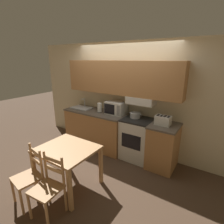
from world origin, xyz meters
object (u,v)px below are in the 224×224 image
at_px(cooking_pot, 135,115).
at_px(chair_left_of_table, 29,177).
at_px(stove_range, 137,139).
at_px(toaster, 163,120).
at_px(dining_table, 67,154).
at_px(sink_basin, 82,108).
at_px(chair_right_of_table, 48,188).
at_px(paper_towel_roll, 100,108).
at_px(microwave, 116,108).

distance_m(cooking_pot, chair_left_of_table, 2.31).
distance_m(stove_range, toaster, 0.78).
xyz_separation_m(cooking_pot, dining_table, (-0.50, -1.55, -0.36)).
relative_size(toaster, dining_table, 0.32).
xyz_separation_m(sink_basin, chair_right_of_table, (1.22, -2.03, -0.51)).
bearing_deg(sink_basin, chair_right_of_table, -59.09).
bearing_deg(chair_right_of_table, chair_left_of_table, 175.89).
height_order(paper_towel_roll, chair_right_of_table, paper_towel_roll).
xyz_separation_m(toaster, paper_towel_roll, (-1.55, -0.01, 0.02)).
bearing_deg(paper_towel_roll, microwave, 16.22).
relative_size(microwave, toaster, 1.47).
xyz_separation_m(microwave, chair_right_of_table, (0.21, -2.13, -0.64)).
height_order(paper_towel_roll, dining_table, paper_towel_roll).
distance_m(stove_range, sink_basin, 1.67).
bearing_deg(dining_table, sink_basin, 124.43).
xyz_separation_m(dining_table, chair_left_of_table, (-0.23, -0.57, -0.19)).
bearing_deg(sink_basin, microwave, 5.55).
height_order(stove_range, chair_left_of_table, stove_range).
xyz_separation_m(paper_towel_roll, chair_right_of_table, (0.61, -2.02, -0.60)).
bearing_deg(paper_towel_roll, stove_range, 2.31).
xyz_separation_m(paper_towel_roll, dining_table, (0.40, -1.45, -0.41)).
relative_size(toaster, chair_right_of_table, 0.34).
xyz_separation_m(cooking_pot, sink_basin, (-1.51, -0.08, -0.05)).
height_order(stove_range, cooking_pot, cooking_pot).
bearing_deg(chair_right_of_table, paper_towel_roll, 101.74).
distance_m(microwave, chair_left_of_table, 2.24).
distance_m(sink_basin, paper_towel_roll, 0.61).
bearing_deg(chair_right_of_table, dining_table, 105.23).
distance_m(microwave, dining_table, 1.63).
bearing_deg(chair_right_of_table, stove_range, 74.28).
bearing_deg(microwave, chair_right_of_table, -84.28).
distance_m(toaster, sink_basin, 2.15).
distance_m(cooking_pot, chair_right_of_table, 2.20).
height_order(cooking_pot, chair_right_of_table, cooking_pot).
bearing_deg(cooking_pot, paper_towel_roll, -174.09).
height_order(stove_range, paper_towel_roll, paper_towel_roll).
bearing_deg(chair_left_of_table, microwave, 93.76).
bearing_deg(toaster, chair_right_of_table, -114.76).
bearing_deg(stove_range, dining_table, -111.62).
bearing_deg(stove_range, cooking_pot, 148.45).
bearing_deg(microwave, toaster, -5.34).
distance_m(microwave, chair_right_of_table, 2.24).
bearing_deg(cooking_pot, dining_table, -108.05).
height_order(paper_towel_roll, chair_left_of_table, paper_towel_roll).
relative_size(cooking_pot, dining_table, 0.33).
height_order(toaster, dining_table, toaster).
height_order(cooking_pot, dining_table, cooking_pot).
distance_m(stove_range, paper_towel_roll, 1.15).
height_order(stove_range, chair_right_of_table, stove_range).
xyz_separation_m(cooking_pot, chair_right_of_table, (-0.30, -2.11, -0.55)).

